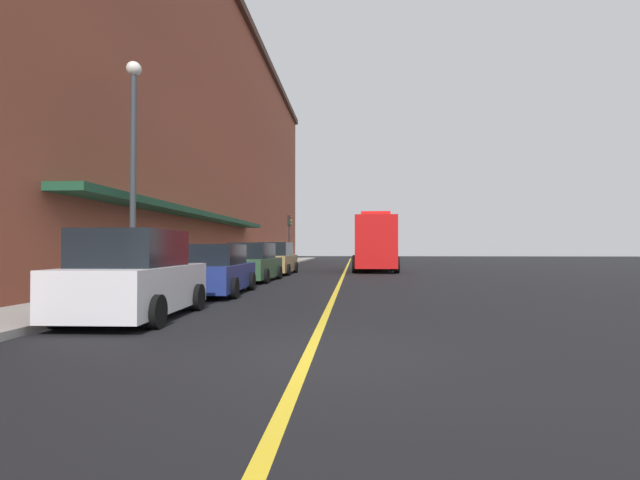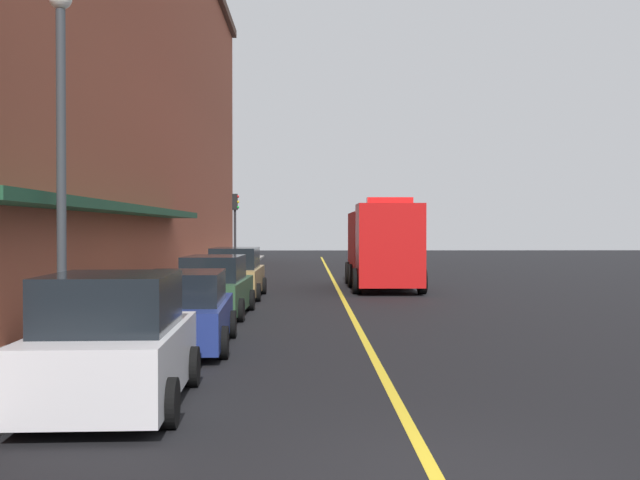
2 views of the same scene
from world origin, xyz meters
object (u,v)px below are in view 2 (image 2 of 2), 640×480
object	(u,v)px
parked_car_1	(185,312)
traffic_light_near	(235,217)
parked_car_0	(114,345)
parked_car_2	(215,288)
parking_meter_0	(68,314)
parking_meter_2	(185,272)
fire_truck	(382,247)
parking_meter_1	(197,268)
street_lamp_left	(61,129)
parked_car_3	(236,274)

from	to	relation	value
parked_car_1	traffic_light_near	world-z (taller)	traffic_light_near
parked_car_0	parked_car_2	size ratio (longest dim) A/B	0.88
parked_car_1	traffic_light_near	bearing A→B (deg)	0.83
parked_car_2	traffic_light_near	size ratio (longest dim) A/B	1.11
parked_car_0	parked_car_1	bearing A→B (deg)	-3.89
parked_car_2	parking_meter_0	size ratio (longest dim) A/B	3.60
parked_car_1	parking_meter_2	size ratio (longest dim) A/B	3.50
parked_car_0	fire_truck	distance (m)	22.21
parked_car_2	traffic_light_near	bearing A→B (deg)	5.29
parked_car_2	parking_meter_1	world-z (taller)	parked_car_2
fire_truck	traffic_light_near	distance (m)	13.15
fire_truck	parking_meter_1	world-z (taller)	fire_truck
parking_meter_1	parking_meter_2	bearing A→B (deg)	-90.00
parking_meter_0	parking_meter_2	size ratio (longest dim) A/B	1.00
parking_meter_2	street_lamp_left	distance (m)	11.49
parked_car_2	parking_meter_1	size ratio (longest dim) A/B	3.60
fire_truck	parking_meter_0	distance (m)	20.49
parked_car_3	traffic_light_near	bearing A→B (deg)	6.02
parked_car_2	parking_meter_0	xyz separation A→B (m)	(-1.42, -9.05, 0.25)
parked_car_1	parking_meter_0	world-z (taller)	parked_car_1
parked_car_3	street_lamp_left	size ratio (longest dim) A/B	0.71
fire_truck	parking_meter_0	xyz separation A→B (m)	(-7.23, -19.16, -0.70)
parked_car_0	parking_meter_1	xyz separation A→B (m)	(-1.33, 17.63, 0.19)
street_lamp_left	parking_meter_0	bearing A→B (deg)	-69.35
parking_meter_1	street_lamp_left	distance (m)	14.21
parking_meter_2	parked_car_0	bearing A→B (deg)	-84.87
parking_meter_0	parked_car_2	bearing A→B (deg)	81.05
parked_car_1	parking_meter_2	world-z (taller)	parked_car_1
parking_meter_0	street_lamp_left	distance (m)	3.75
parked_car_0	parked_car_3	size ratio (longest dim) A/B	0.86
parking_meter_2	street_lamp_left	xyz separation A→B (m)	(-0.60, -10.98, 3.34)
parking_meter_1	street_lamp_left	bearing A→B (deg)	-92.49
parking_meter_0	traffic_light_near	world-z (taller)	traffic_light_near
fire_truck	parking_meter_0	world-z (taller)	fire_truck
street_lamp_left	fire_truck	bearing A→B (deg)	65.98
fire_truck	parking_meter_1	xyz separation A→B (m)	(-7.23, -3.76, -0.70)
parked_car_1	parked_car_3	distance (m)	11.80
parked_car_2	parking_meter_1	distance (m)	6.51
parked_car_3	street_lamp_left	bearing A→B (deg)	171.75
parked_car_1	parked_car_2	distance (m)	6.01
parking_meter_1	parking_meter_0	bearing A→B (deg)	-90.00
parked_car_3	street_lamp_left	world-z (taller)	street_lamp_left
fire_truck	traffic_light_near	size ratio (longest dim) A/B	1.82
parked_car_1	street_lamp_left	world-z (taller)	street_lamp_left
fire_truck	parked_car_2	bearing A→B (deg)	-29.78
parked_car_3	parking_meter_0	size ratio (longest dim) A/B	3.68
parked_car_0	parking_meter_0	world-z (taller)	parked_car_0
parked_car_1	fire_truck	size ratio (longest dim) A/B	0.59
parked_car_3	parking_meter_1	size ratio (longest dim) A/B	3.68
parked_car_1	street_lamp_left	distance (m)	4.44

